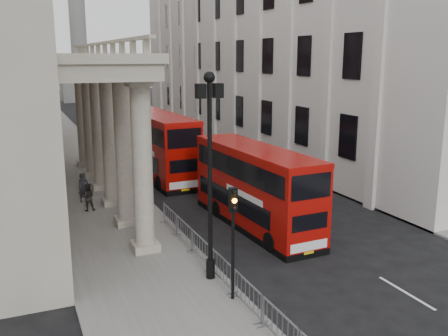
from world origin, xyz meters
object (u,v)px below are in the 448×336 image
Objects in this scene: lamp_post_north at (88,99)px; traffic_light at (233,223)px; lamp_post_south at (210,164)px; pedestrian_b at (88,197)px; pedestrian_a at (83,188)px; bus_near at (255,186)px; bus_far at (158,144)px; lamp_post_mid at (123,118)px; pedestrian_c at (93,165)px; monument_column at (77,20)px.

lamp_post_north is 34.07m from traffic_light.
lamp_post_south reaches higher than pedestrian_b.
lamp_post_south is 1.00× the size of lamp_post_north.
lamp_post_north is 4.61× the size of pedestrian_a.
traffic_light is (0.10, -34.02, -1.80)m from lamp_post_north.
bus_far reaches higher than bus_near.
bus_far is at bearing 20.74° from pedestrian_a.
traffic_light is at bearing -87.16° from lamp_post_south.
traffic_light reaches higher than pedestrian_a.
pedestrian_c is (-1.65, 3.98, -3.91)m from lamp_post_mid.
lamp_post_south is at bearing -101.66° from bus_far.
bus_near is 0.90× the size of bus_far.
pedestrian_a is (-3.25, 13.27, -3.89)m from lamp_post_south.
pedestrian_c is (-4.66, 1.71, -1.52)m from bus_far.
traffic_light is at bearing -124.83° from bus_near.
lamp_post_north reaches higher than pedestrian_a.
lamp_post_mid is 18.11m from traffic_light.
lamp_post_north reaches higher than traffic_light.
lamp_post_mid is 1.00× the size of lamp_post_north.
bus_far is at bearing -77.63° from lamp_post_north.
lamp_post_north is 27.24m from bus_near.
monument_column is 6.51× the size of lamp_post_mid.
lamp_post_north is 1.93× the size of traffic_light.
bus_near is (4.55, 7.31, -0.84)m from traffic_light.
traffic_light is at bearing -100.47° from bus_far.
lamp_post_south and lamp_post_north have the same top height.
lamp_post_mid reaches higher than pedestrian_c.
lamp_post_south reaches higher than traffic_light.
monument_column is 30.01× the size of pedestrian_a.
bus_far reaches higher than traffic_light.
lamp_post_south is at bearing -94.29° from monument_column.
bus_far is at bearing 80.64° from lamp_post_south.
pedestrian_a is (-6.26, -5.00, -1.50)m from bus_far.
monument_column is 6.51× the size of lamp_post_north.
lamp_post_mid is 11.97m from bus_near.
monument_column reaches higher than pedestrian_a.
traffic_light reaches higher than pedestrian_b.
pedestrian_b is (-7.91, 5.97, -1.32)m from bus_near.
pedestrian_a is (-9.85, -74.73, -14.96)m from monument_column.
pedestrian_c is at bearing 94.56° from traffic_light.
pedestrian_c is (-1.75, 22.00, -2.10)m from traffic_light.
lamp_post_north is 19.41m from pedestrian_a.
lamp_post_south is at bearing 113.03° from pedestrian_b.
lamp_post_south reaches higher than pedestrian_c.
lamp_post_north is at bearing 90.00° from lamp_post_south.
lamp_post_mid is at bearing 22.22° from pedestrian_a.
lamp_post_south is 2.71m from traffic_light.
monument_column is at bearing 85.87° from traffic_light.
lamp_post_south and lamp_post_mid have the same top height.
lamp_post_south reaches higher than pedestrian_a.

